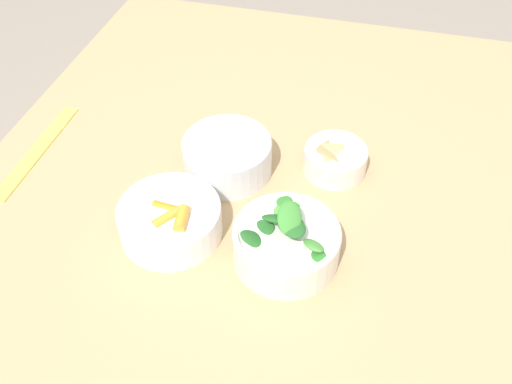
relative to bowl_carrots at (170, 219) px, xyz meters
name	(u,v)px	position (x,y,z in m)	size (l,w,h in m)	color
ground_plane	(257,368)	(0.19, -0.09, -0.77)	(10.00, 10.00, 0.00)	gray
dining_table	(258,208)	(0.19, -0.09, -0.14)	(1.11, 0.96, 0.74)	tan
bowl_carrots	(170,219)	(0.00, 0.00, 0.00)	(0.16, 0.16, 0.07)	white
bowl_greens	(286,242)	(0.00, -0.18, 0.01)	(0.16, 0.16, 0.11)	silver
bowl_beans_hotdog	(227,156)	(0.16, -0.04, 0.00)	(0.15, 0.15, 0.07)	silver
bowl_cookies	(335,158)	(0.21, -0.23, 0.00)	(0.11, 0.11, 0.05)	silver
ruler	(37,151)	(0.12, 0.31, -0.03)	(0.26, 0.03, 0.00)	#EADB4C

